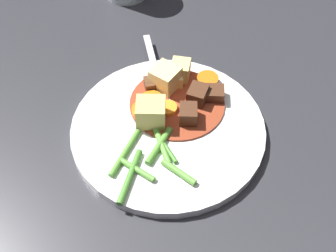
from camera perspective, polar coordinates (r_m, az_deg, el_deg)
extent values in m
plane|color=#2D2D33|center=(0.60, 0.00, -0.84)|extent=(3.00, 3.00, 0.00)
cylinder|color=white|center=(0.59, 0.00, -0.42)|extent=(0.26, 0.26, 0.01)
cylinder|color=#93381E|center=(0.61, 0.99, 3.08)|extent=(0.13, 0.13, 0.00)
cylinder|color=orange|center=(0.61, -2.15, 3.29)|extent=(0.03, 0.03, 0.01)
cylinder|color=orange|center=(0.60, -0.02, 2.30)|extent=(0.03, 0.03, 0.01)
cylinder|color=orange|center=(0.64, 5.23, 6.00)|extent=(0.04, 0.04, 0.01)
cylinder|color=orange|center=(0.60, -3.13, 1.99)|extent=(0.04, 0.04, 0.01)
cube|color=#E5CC7A|center=(0.63, 0.80, 6.17)|extent=(0.03, 0.03, 0.02)
cube|color=#EAD68C|center=(0.62, -0.37, 6.24)|extent=(0.04, 0.04, 0.04)
cube|color=#E5CC7A|center=(0.64, 1.65, 7.30)|extent=(0.03, 0.03, 0.03)
cube|color=#DBBC6B|center=(0.58, -2.15, 1.99)|extent=(0.04, 0.05, 0.04)
cube|color=#56331E|center=(0.62, -1.97, 5.48)|extent=(0.03, 0.03, 0.02)
cube|color=#4C2B19|center=(0.58, 2.68, 1.52)|extent=(0.03, 0.03, 0.02)
cube|color=#4C2B19|center=(0.61, 6.07, 4.23)|extent=(0.03, 0.03, 0.02)
cube|color=#4C2B19|center=(0.61, 3.92, 4.08)|extent=(0.03, 0.03, 0.02)
cylinder|color=#66AD42|center=(0.54, 1.41, -6.08)|extent=(0.03, 0.05, 0.01)
cylinder|color=#599E38|center=(0.56, -1.13, -2.63)|extent=(0.06, 0.02, 0.01)
cylinder|color=#66AD42|center=(0.56, -0.86, -2.16)|extent=(0.06, 0.05, 0.01)
cylinder|color=#4C8E33|center=(0.57, -0.55, -1.97)|extent=(0.06, 0.06, 0.01)
cylinder|color=#4C8E33|center=(0.53, -5.03, -6.64)|extent=(0.08, 0.01, 0.01)
cylinder|color=#66AD42|center=(0.54, -4.11, -5.75)|extent=(0.02, 0.05, 0.01)
cylinder|color=#599E38|center=(0.56, -5.68, -3.50)|extent=(0.08, 0.02, 0.01)
cube|color=silver|center=(0.67, -2.06, 8.74)|extent=(0.11, 0.06, 0.00)
cube|color=silver|center=(0.63, -1.00, 4.72)|extent=(0.03, 0.03, 0.00)
cylinder|color=silver|center=(0.61, -1.35, 2.57)|extent=(0.04, 0.02, 0.00)
cylinder|color=silver|center=(0.61, -0.77, 2.66)|extent=(0.04, 0.02, 0.00)
cylinder|color=silver|center=(0.61, -0.19, 2.74)|extent=(0.04, 0.02, 0.00)
cylinder|color=silver|center=(0.61, 0.40, 2.83)|extent=(0.04, 0.02, 0.00)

